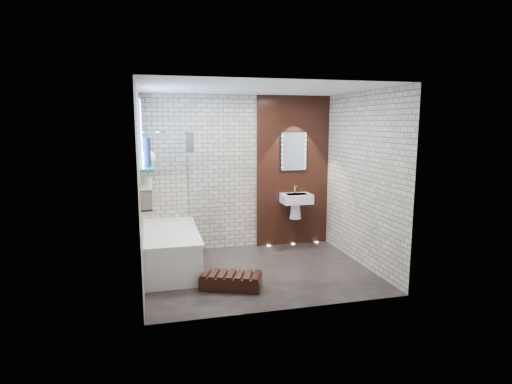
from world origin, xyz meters
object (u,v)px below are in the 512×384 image
object	(u,v)px
washbasin	(296,202)
walnut_step	(231,282)
bathtub	(171,249)
bath_screen	(190,179)
led_mirror	(294,151)

from	to	relation	value
washbasin	walnut_step	size ratio (longest dim) A/B	0.74
bathtub	bath_screen	world-z (taller)	bath_screen
bathtub	led_mirror	size ratio (longest dim) A/B	2.49
washbasin	walnut_step	xyz separation A→B (m)	(-1.46, -1.59, -0.70)
bath_screen	walnut_step	distance (m)	1.88
bathtub	washbasin	xyz separation A→B (m)	(2.17, 0.62, 0.50)
bath_screen	led_mirror	world-z (taller)	led_mirror
bathtub	walnut_step	world-z (taller)	bathtub
walnut_step	led_mirror	bearing A→B (deg)	50.24
bath_screen	walnut_step	bearing A→B (deg)	-75.52
washbasin	bathtub	bearing A→B (deg)	-163.99
bathtub	walnut_step	distance (m)	1.22
washbasin	walnut_step	bearing A→B (deg)	-132.45
led_mirror	bathtub	bearing A→B (deg)	-160.22
bathtub	led_mirror	xyz separation A→B (m)	(2.17, 0.78, 1.36)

